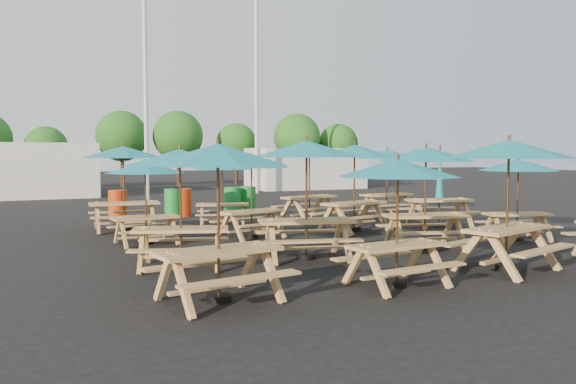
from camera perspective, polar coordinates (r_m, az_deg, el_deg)
name	(u,v)px	position (r m, az deg, el deg)	size (l,w,h in m)	color
ground	(310,235)	(15.63, 2.24, -4.37)	(120.00, 120.00, 0.00)	black
picnic_unit_0	(218,163)	(8.48, -7.14, 2.94)	(2.67, 2.67, 2.43)	tan
picnic_unit_1	(180,164)	(11.18, -10.91, 2.84)	(2.81, 2.81, 2.36)	tan
picnic_unit_2	(145,172)	(14.29, -14.29, 2.01)	(2.16, 2.16, 2.08)	tan
picnic_unit_3	(123,156)	(17.00, -16.38, 3.49)	(2.45, 2.45, 2.50)	tan
picnic_unit_4	(398,175)	(9.58, 11.10, 1.74)	(2.26, 2.26, 2.19)	tan
picnic_unit_5	(307,155)	(11.88, 1.90, 3.77)	(2.91, 2.91, 2.56)	tan
picnic_unit_6	(251,166)	(14.95, -3.74, 2.64)	(2.54, 2.54, 2.21)	tan
picnic_unit_7	(222,168)	(17.59, -6.72, 2.42)	(2.45, 2.45, 2.07)	tan
picnic_unit_8	(509,156)	(11.48, 21.52, 3.42)	(2.97, 2.97, 2.54)	tan
picnic_unit_9	(426,160)	(13.62, 13.84, 3.22)	(2.81, 2.81, 2.43)	tan
picnic_unit_10	(355,155)	(16.33, 6.77, 3.72)	(2.92, 2.92, 2.53)	tan
picnic_unit_11	(310,156)	(18.71, 2.20, 3.67)	(3.02, 3.02, 2.50)	tan
picnic_unit_13	(518,169)	(15.72, 22.36, 2.14)	(2.50, 2.50, 2.12)	tan
picnic_unit_14	(439,193)	(17.99, 15.13, -0.10)	(2.30, 2.11, 2.52)	tan
picnic_unit_15	(387,158)	(20.37, 10.05, 3.45)	(2.43, 2.43, 2.42)	tan
waste_bin_0	(118,205)	(20.18, -16.91, -1.24)	(0.62, 0.62, 1.00)	red
waste_bin_1	(173,203)	(20.43, -11.59, -1.09)	(0.62, 0.62, 1.00)	#188831
waste_bin_2	(183,203)	(20.49, -10.66, -1.06)	(0.62, 0.62, 1.00)	red
waste_bin_3	(232,201)	(21.02, -5.67, -0.89)	(0.62, 0.62, 1.00)	#188831
waste_bin_4	(248,200)	(21.48, -4.11, -0.77)	(0.62, 0.62, 1.00)	#188831
mast_0	(145,76)	(28.54, -14.29, 11.34)	(0.20, 0.20, 12.00)	silver
mast_1	(256,87)	(32.17, -3.23, 10.60)	(0.20, 0.20, 12.00)	silver
event_tent_0	(14,170)	(31.91, -26.07, 1.99)	(8.00, 4.00, 2.80)	silver
event_tent_1	(305,168)	(36.50, 1.75, 2.42)	(7.00, 4.00, 2.60)	silver
tree_2	(46,148)	(37.53, -23.36, 4.17)	(2.59, 2.59, 3.93)	#382314
tree_3	(122,136)	(38.94, -16.54, 5.46)	(3.36, 3.36, 5.09)	#382314
tree_4	(178,136)	(39.14, -11.12, 5.61)	(3.41, 3.41, 5.17)	#382314
tree_5	(236,144)	(40.71, -5.28, 4.92)	(2.94, 2.94, 4.45)	#382314
tree_6	(297,137)	(40.56, 0.93, 5.58)	(3.38, 3.38, 5.13)	#382314
tree_7	(338,144)	(42.11, 5.12, 4.91)	(2.95, 2.95, 4.48)	#382314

